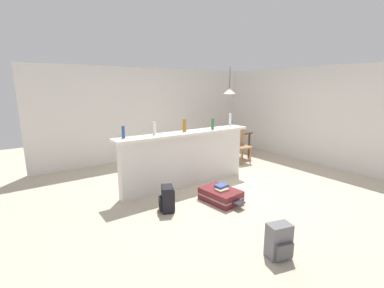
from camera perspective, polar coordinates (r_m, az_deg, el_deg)
ground_plane at (r=5.57m, az=7.39°, el=-9.17°), size 13.00×13.00×0.05m
wall_back at (r=7.74m, az=-7.81°, el=6.61°), size 6.60×0.10×2.50m
wall_right at (r=7.79m, az=23.01°, el=5.78°), size 0.10×6.00×2.50m
partition_half_wall at (r=5.39m, az=-1.18°, el=-3.52°), size 2.80×0.20×1.07m
bar_countertop at (r=5.27m, az=-1.21°, el=2.34°), size 2.96×0.40×0.05m
bottle_blue at (r=4.76m, az=-14.53°, el=2.49°), size 0.06×0.06×0.21m
bottle_white at (r=4.97m, az=-8.08°, el=3.39°), size 0.06×0.06×0.25m
bottle_amber at (r=5.29m, az=-1.62°, el=4.04°), size 0.07×0.07×0.25m
bottle_green at (r=5.56m, az=4.45°, el=4.29°), size 0.06×0.06×0.23m
bottle_clear at (r=6.09m, az=8.21°, el=5.21°), size 0.06×0.06×0.29m
dining_table at (r=7.56m, az=7.82°, el=1.84°), size 1.10×0.80×0.74m
dining_chair_near_partition at (r=7.20m, az=10.33°, el=0.18°), size 0.43×0.43×0.93m
pendant_lamp at (r=7.31m, az=8.05°, el=11.15°), size 0.34×0.34×0.74m
suitcase_flat_maroon at (r=4.83m, az=6.17°, el=-10.88°), size 0.57×0.86×0.22m
backpack_black at (r=4.44m, az=-5.40°, el=-11.71°), size 0.31×0.33×0.42m
backpack_grey at (r=3.52m, az=18.17°, el=-19.25°), size 0.32×0.29×0.42m
book_stack at (r=4.79m, az=6.39°, el=-9.24°), size 0.28×0.25×0.07m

